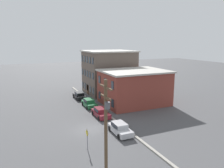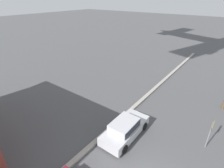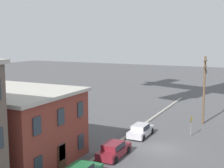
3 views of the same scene
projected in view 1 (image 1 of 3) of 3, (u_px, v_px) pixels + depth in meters
ground_plane at (90, 129)px, 29.95m from camera, size 200.00×200.00×0.00m
kerb_strip at (119, 124)px, 31.72m from camera, size 56.00×0.36×0.16m
apartment_corner at (109, 72)px, 51.04m from camera, size 10.11×10.87×9.83m
apartment_midblock at (134, 87)px, 41.94m from camera, size 9.77×12.17×6.51m
car_black at (79, 95)px, 45.92m from camera, size 4.40×1.92×1.43m
car_green at (89, 103)px, 40.30m from camera, size 4.40×1.92×1.43m
car_maroon at (101, 112)px, 34.88m from camera, size 4.40×1.92×1.43m
car_silver at (120, 128)px, 28.49m from camera, size 4.40×1.92×1.43m
caution_sign at (87, 136)px, 24.00m from camera, size 0.93×0.08×2.46m
utility_pole at (106, 127)px, 17.69m from camera, size 2.40×0.44×8.93m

